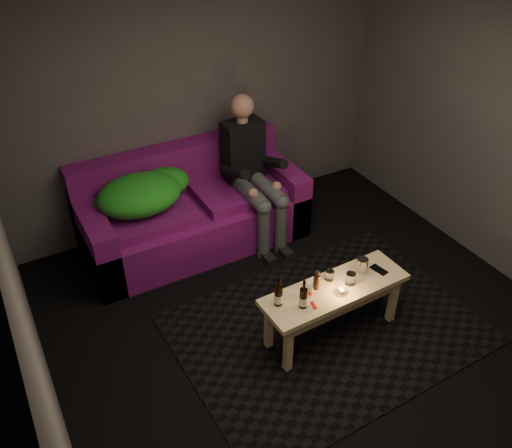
{
  "coord_description": "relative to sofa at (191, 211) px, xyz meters",
  "views": [
    {
      "loc": [
        -1.95,
        -2.41,
        3.31
      ],
      "look_at": [
        -0.02,
        1.07,
        0.54
      ],
      "focal_mm": 38.0,
      "sensor_mm": 36.0,
      "label": 1
    }
  ],
  "objects": [
    {
      "name": "beer_bottle_b",
      "position": [
        0.13,
        -1.82,
        0.25
      ],
      "size": [
        0.06,
        0.06,
        0.25
      ],
      "color": "black",
      "rests_on": "coffee_table"
    },
    {
      "name": "rug",
      "position": [
        0.47,
        -1.71,
        -0.33
      ],
      "size": [
        2.48,
        1.84,
        0.01
      ],
      "primitive_type": "cube",
      "rotation": [
        0.0,
        0.0,
        0.03
      ],
      "color": "black",
      "rests_on": "floor"
    },
    {
      "name": "room",
      "position": [
        0.34,
        -1.35,
        1.31
      ],
      "size": [
        4.5,
        4.5,
        4.5
      ],
      "color": "silver",
      "rests_on": "ground"
    },
    {
      "name": "salt_shaker",
      "position": [
        0.25,
        -1.74,
        0.2
      ],
      "size": [
        0.05,
        0.05,
        0.08
      ],
      "primitive_type": "cylinder",
      "rotation": [
        0.0,
        0.0,
        -0.43
      ],
      "color": "silver",
      "rests_on": "coffee_table"
    },
    {
      "name": "green_blanket",
      "position": [
        -0.46,
        -0.01,
        0.36
      ],
      "size": [
        0.95,
        0.65,
        0.32
      ],
      "color": "#218718",
      "rests_on": "sofa"
    },
    {
      "name": "steel_cup",
      "position": [
        0.76,
        -1.7,
        0.22
      ],
      "size": [
        0.1,
        0.1,
        0.12
      ],
      "primitive_type": "cylinder",
      "rotation": [
        0.0,
        0.0,
        -0.06
      ],
      "color": "#B1B3B8",
      "rests_on": "coffee_table"
    },
    {
      "name": "red_lighter",
      "position": [
        0.2,
        -1.85,
        0.17
      ],
      "size": [
        0.04,
        0.08,
        0.01
      ],
      "primitive_type": "cube",
      "rotation": [
        0.0,
        0.0,
        -0.2
      ],
      "color": "red",
      "rests_on": "coffee_table"
    },
    {
      "name": "tumbler_back",
      "position": [
        0.48,
        -1.66,
        0.2
      ],
      "size": [
        0.08,
        0.08,
        0.08
      ],
      "primitive_type": "cylinder",
      "rotation": [
        0.0,
        0.0,
        -0.11
      ],
      "color": "white",
      "rests_on": "coffee_table"
    },
    {
      "name": "tumbler_front",
      "position": [
        0.59,
        -1.78,
        0.21
      ],
      "size": [
        0.09,
        0.09,
        0.1
      ],
      "primitive_type": "cylinder",
      "rotation": [
        0.0,
        0.0,
        0.16
      ],
      "color": "white",
      "rests_on": "coffee_table"
    },
    {
      "name": "sofa",
      "position": [
        0.0,
        0.0,
        0.0
      ],
      "size": [
        2.15,
        0.97,
        0.93
      ],
      "color": "#680D54",
      "rests_on": "floor"
    },
    {
      "name": "smartphone",
      "position": [
        0.9,
        -1.76,
        0.17
      ],
      "size": [
        0.1,
        0.16,
        0.01
      ],
      "primitive_type": "cube",
      "rotation": [
        0.0,
        0.0,
        0.19
      ],
      "color": "black",
      "rests_on": "coffee_table"
    },
    {
      "name": "coffee_table",
      "position": [
        0.47,
        -1.76,
        0.07
      ],
      "size": [
        1.23,
        0.42,
        0.5
      ],
      "rotation": [
        0.0,
        0.0,
        0.03
      ],
      "color": "#ECC58A",
      "rests_on": "rug"
    },
    {
      "name": "pepper_mill",
      "position": [
        0.33,
        -1.7,
        0.23
      ],
      "size": [
        0.06,
        0.06,
        0.13
      ],
      "primitive_type": "cylinder",
      "rotation": [
        0.0,
        0.0,
        0.28
      ],
      "color": "black",
      "rests_on": "coffee_table"
    },
    {
      "name": "tealight",
      "position": [
        0.47,
        -1.83,
        0.18
      ],
      "size": [
        0.06,
        0.06,
        0.04
      ],
      "color": "white",
      "rests_on": "coffee_table"
    },
    {
      "name": "person",
      "position": [
        0.59,
        -0.18,
        0.41
      ],
      "size": [
        0.39,
        0.89,
        1.44
      ],
      "color": "black",
      "rests_on": "sofa"
    },
    {
      "name": "beer_bottle_a",
      "position": [
        -0.02,
        -1.71,
        0.26
      ],
      "size": [
        0.06,
        0.06,
        0.26
      ],
      "color": "black",
      "rests_on": "coffee_table"
    },
    {
      "name": "floor",
      "position": [
        0.34,
        -1.82,
        -0.34
      ],
      "size": [
        4.5,
        4.5,
        0.0
      ],
      "primitive_type": "plane",
      "color": "black",
      "rests_on": "ground"
    }
  ]
}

